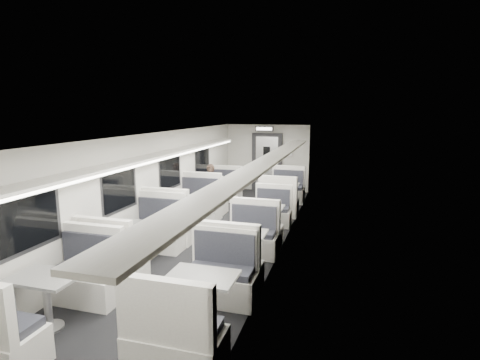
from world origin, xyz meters
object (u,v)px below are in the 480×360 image
Objects in this scene: passenger at (211,188)px; booth_left_a at (217,194)px; booth_right_b at (267,219)px; booth_left_d at (47,302)px; booth_right_d at (202,302)px; booth_left_b at (185,213)px; exit_sign at (264,129)px; booth_right_a at (283,196)px; booth_left_c at (137,244)px; vestibule_door at (267,163)px; booth_right_c at (242,251)px.

booth_left_a is at bearing 91.78° from passenger.
booth_left_a reaches higher than booth_right_b.
booth_right_d is (2.00, 0.54, 0.01)m from booth_left_d.
booth_left_b is 4.98m from exit_sign.
exit_sign is (-1.00, 1.84, 1.89)m from booth_right_a.
passenger is 3.36m from exit_sign.
booth_right_b is 2.46m from passenger.
booth_left_d is 1.56× the size of passenger.
booth_left_d is at bearing -96.37° from exit_sign.
vestibule_door is (1.00, 7.20, 0.64)m from booth_left_c.
booth_left_c is at bearing -90.00° from booth_left_b.
exit_sign reaches higher than booth_right_d.
booth_right_c is 1.51× the size of passenger.
booth_right_a is at bearing -61.49° from exit_sign.
passenger is at bearing -153.59° from booth_right_a.
booth_left_d is at bearing -96.04° from vestibule_door.
booth_right_d is 1.60× the size of passenger.
booth_left_d is (0.00, -2.25, -0.01)m from booth_left_c.
booth_right_d is at bearing -90.00° from booth_right_a.
exit_sign is at bearing 118.51° from booth_right_a.
booth_left_a is 3.38× the size of exit_sign.
booth_left_b is 1.69× the size of passenger.
booth_right_d reaches higher than booth_right_c.
exit_sign is (1.00, 2.13, 1.91)m from booth_left_a.
booth_right_a is 2.43m from booth_right_b.
booth_left_d is at bearing -164.76° from booth_right_d.
booth_right_d is 8.99m from vestibule_door.
booth_right_d reaches higher than booth_left_d.
booth_right_c is (2.00, 0.27, -0.02)m from booth_left_c.
booth_right_a is 2.82m from exit_sign.
exit_sign reaches higher than vestibule_door.
booth_left_b is at bearing 135.96° from booth_right_c.
booth_right_d is (2.00, -1.71, -0.00)m from booth_left_c.
booth_left_b reaches higher than booth_right_d.
booth_left_a is at bearing 90.00° from booth_left_c.
vestibule_door reaches higher than booth_right_a.
booth_left_d is at bearing -105.68° from booth_right_a.
booth_left_b is 4.39m from booth_right_d.
booth_left_c is 5.26m from booth_right_a.
vestibule_door is at bearing 101.87° from booth_right_b.
booth_left_c is 1.04× the size of booth_right_a.
passenger is at bearing 88.12° from booth_left_b.
booth_right_b is at bearing 90.00° from booth_right_c.
vestibule_door is (-1.00, 8.91, 0.64)m from booth_right_d.
vestibule_door is 1.33m from exit_sign.
booth_right_b is 4.15m from booth_right_d.
booth_right_c is at bearing -81.79° from vestibule_door.
booth_right_b is (0.00, -2.43, -0.04)m from booth_right_a.
booth_right_b is (2.00, 0.24, -0.07)m from booth_left_b.
booth_left_d reaches higher than booth_right_c.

